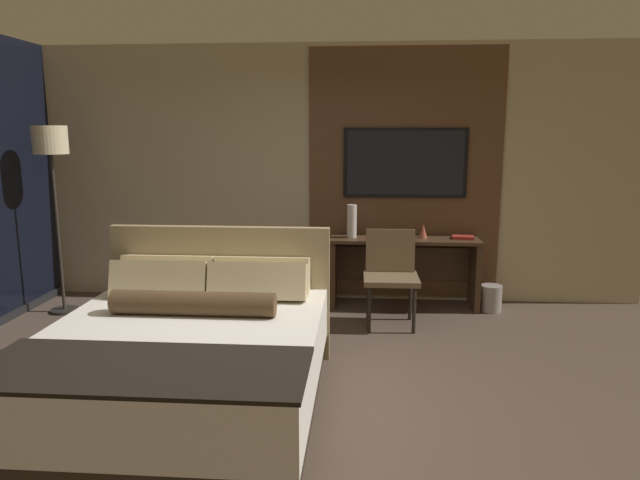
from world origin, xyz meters
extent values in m
plane|color=#4C3D33|center=(0.00, 0.00, 0.00)|extent=(16.00, 16.00, 0.00)
cube|color=#BCAD8E|center=(0.00, 2.60, 1.40)|extent=(7.20, 0.06, 2.80)
cube|color=brown|center=(1.00, 2.56, 1.40)|extent=(2.07, 0.03, 2.70)
cube|color=#33281E|center=(-0.61, -0.27, 0.11)|extent=(1.72, 1.96, 0.22)
cube|color=silver|center=(-0.61, -0.27, 0.41)|extent=(1.77, 2.02, 0.39)
cube|color=black|center=(-0.61, -0.92, 0.62)|extent=(1.79, 0.71, 0.02)
cube|color=#998460|center=(-0.61, 0.78, 0.55)|extent=(1.81, 0.08, 1.11)
cube|color=#C6B284|center=(-0.99, 0.64, 0.75)|extent=(0.74, 0.23, 0.31)
cube|color=#C6B284|center=(-0.23, 0.64, 0.75)|extent=(0.74, 0.23, 0.31)
cube|color=#C6B284|center=(-0.99, 0.43, 0.75)|extent=(0.74, 0.25, 0.32)
cube|color=#C6B284|center=(-0.23, 0.43, 0.75)|extent=(0.74, 0.25, 0.32)
cylinder|color=#4C3823|center=(-0.61, 0.02, 0.69)|extent=(1.15, 0.17, 0.17)
cube|color=#422D1E|center=(1.00, 2.30, 0.74)|extent=(1.57, 0.47, 0.03)
cube|color=#422D1E|center=(0.24, 2.30, 0.36)|extent=(0.06, 0.42, 0.72)
cube|color=#422D1E|center=(1.76, 2.30, 0.36)|extent=(0.06, 0.42, 0.72)
cube|color=#422D1E|center=(1.00, 2.51, 0.43)|extent=(1.45, 0.02, 0.36)
cube|color=black|center=(1.00, 2.52, 1.54)|extent=(1.32, 0.04, 0.74)
cube|color=black|center=(1.00, 2.50, 1.54)|extent=(1.24, 0.01, 0.68)
cube|color=brown|center=(0.83, 1.64, 0.47)|extent=(0.53, 0.50, 0.05)
cube|color=brown|center=(0.83, 1.86, 0.71)|extent=(0.48, 0.11, 0.42)
cylinder|color=black|center=(0.63, 1.44, 0.22)|extent=(0.04, 0.04, 0.45)
cylinder|color=black|center=(1.05, 1.45, 0.22)|extent=(0.04, 0.04, 0.45)
cylinder|color=black|center=(0.62, 1.84, 0.22)|extent=(0.04, 0.04, 0.45)
cylinder|color=black|center=(1.04, 1.84, 0.22)|extent=(0.04, 0.04, 0.45)
cylinder|color=#282623|center=(-2.57, 1.83, 0.01)|extent=(0.28, 0.28, 0.03)
cylinder|color=#332D28|center=(-2.57, 1.83, 0.84)|extent=(0.03, 0.03, 1.69)
cylinder|color=beige|center=(-2.57, 1.83, 1.79)|extent=(0.34, 0.34, 0.28)
cylinder|color=silver|center=(0.44, 2.29, 0.93)|extent=(0.10, 0.10, 0.35)
cone|color=#B2563D|center=(1.20, 2.32, 0.83)|extent=(0.09, 0.09, 0.15)
cube|color=maroon|center=(1.61, 2.30, 0.77)|extent=(0.23, 0.17, 0.03)
cylinder|color=gray|center=(1.91, 2.19, 0.14)|extent=(0.22, 0.22, 0.28)
camera|label=1|loc=(0.56, -3.71, 1.86)|focal=32.00mm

